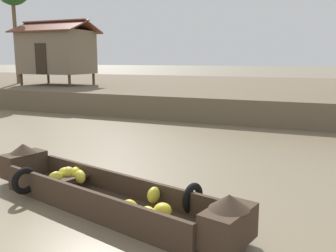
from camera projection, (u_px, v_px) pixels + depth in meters
name	position (u px, v px, depth m)	size (l,w,h in m)	color
ground_plane	(206.00, 149.00, 10.90)	(300.00, 300.00, 0.00)	#7A6B51
riverbank_strip	(272.00, 93.00, 23.60)	(160.00, 20.00, 1.05)	brown
banana_boat	(103.00, 193.00, 6.51)	(5.49, 2.19, 0.82)	#3D2D21
stilt_house_left	(57.00, 51.00, 22.69)	(4.73, 3.30, 3.90)	#4C3826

